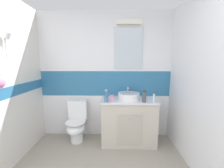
{
  "coord_description": "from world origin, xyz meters",
  "views": [
    {
      "loc": [
        0.2,
        -0.4,
        1.53
      ],
      "look_at": [
        0.15,
        1.91,
        1.17
      ],
      "focal_mm": 22.49,
      "sensor_mm": 36.0,
      "label": 1
    }
  ],
  "objects_px": {
    "sink_basin": "(129,96)",
    "toilet": "(77,123)",
    "toothbrush_cup": "(106,99)",
    "toothpaste_tube_upright": "(154,98)",
    "soap_dispenser": "(112,98)",
    "shampoo_bottle_tall": "(144,97)"
  },
  "relations": [
    {
      "from": "toilet",
      "to": "shampoo_bottle_tall",
      "type": "relative_size",
      "value": 3.92
    },
    {
      "from": "toothbrush_cup",
      "to": "shampoo_bottle_tall",
      "type": "relative_size",
      "value": 1.08
    },
    {
      "from": "shampoo_bottle_tall",
      "to": "toothpaste_tube_upright",
      "type": "relative_size",
      "value": 1.2
    },
    {
      "from": "toilet",
      "to": "toothbrush_cup",
      "type": "height_order",
      "value": "toothbrush_cup"
    },
    {
      "from": "toothbrush_cup",
      "to": "soap_dispenser",
      "type": "relative_size",
      "value": 1.34
    },
    {
      "from": "sink_basin",
      "to": "toothpaste_tube_upright",
      "type": "xyz_separation_m",
      "value": [
        0.41,
        -0.18,
        0.02
      ]
    },
    {
      "from": "soap_dispenser",
      "to": "shampoo_bottle_tall",
      "type": "bearing_deg",
      "value": -1.49
    },
    {
      "from": "toilet",
      "to": "shampoo_bottle_tall",
      "type": "height_order",
      "value": "shampoo_bottle_tall"
    },
    {
      "from": "toothpaste_tube_upright",
      "to": "toothbrush_cup",
      "type": "bearing_deg",
      "value": -179.13
    },
    {
      "from": "sink_basin",
      "to": "toilet",
      "type": "bearing_deg",
      "value": 178.44
    },
    {
      "from": "sink_basin",
      "to": "soap_dispenser",
      "type": "distance_m",
      "value": 0.36
    },
    {
      "from": "toothbrush_cup",
      "to": "toothpaste_tube_upright",
      "type": "bearing_deg",
      "value": 0.87
    },
    {
      "from": "shampoo_bottle_tall",
      "to": "toothpaste_tube_upright",
      "type": "bearing_deg",
      "value": 2.77
    },
    {
      "from": "toilet",
      "to": "toothpaste_tube_upright",
      "type": "height_order",
      "value": "toothpaste_tube_upright"
    },
    {
      "from": "sink_basin",
      "to": "soap_dispenser",
      "type": "relative_size",
      "value": 2.69
    },
    {
      "from": "toilet",
      "to": "toothpaste_tube_upright",
      "type": "relative_size",
      "value": 4.71
    },
    {
      "from": "toothbrush_cup",
      "to": "shampoo_bottle_tall",
      "type": "xyz_separation_m",
      "value": [
        0.65,
        0.0,
        0.04
      ]
    },
    {
      "from": "sink_basin",
      "to": "shampoo_bottle_tall",
      "type": "height_order",
      "value": "sink_basin"
    },
    {
      "from": "toilet",
      "to": "soap_dispenser",
      "type": "relative_size",
      "value": 4.85
    },
    {
      "from": "toothbrush_cup",
      "to": "soap_dispenser",
      "type": "distance_m",
      "value": 0.1
    },
    {
      "from": "sink_basin",
      "to": "toothpaste_tube_upright",
      "type": "height_order",
      "value": "sink_basin"
    },
    {
      "from": "toilet",
      "to": "toothpaste_tube_upright",
      "type": "bearing_deg",
      "value": -8.4
    }
  ]
}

